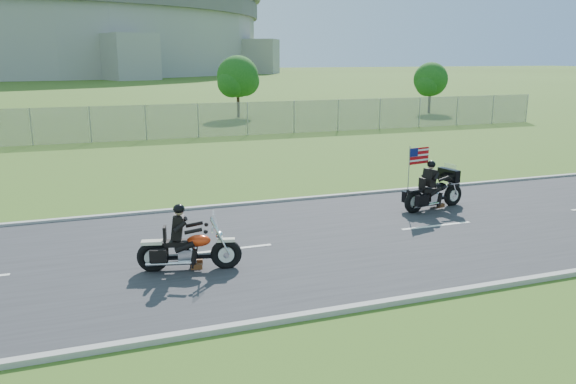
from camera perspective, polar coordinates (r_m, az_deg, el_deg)
name	(u,v)px	position (r m, az deg, el deg)	size (l,w,h in m)	color
ground	(304,242)	(14.58, 1.62, -5.14)	(420.00, 420.00, 0.00)	#3A5219
road	(304,242)	(14.57, 1.62, -5.06)	(120.00, 8.00, 0.04)	#28282B
curb_north	(259,203)	(18.24, -2.93, -1.11)	(120.00, 0.18, 0.12)	#9E9B93
curb_south	(379,304)	(11.14, 9.24, -11.18)	(120.00, 0.18, 0.12)	#9E9B93
fence	(90,125)	(33.08, -19.44, 6.48)	(60.00, 0.03, 2.00)	gray
stadium	(26,17)	(183.82, -25.05, 15.84)	(140.40, 140.40, 29.20)	#A3A099
tree_fence_near	(238,79)	(44.34, -5.09, 11.39)	(3.52, 3.28, 4.75)	#382316
tree_fence_far	(431,81)	(49.06, 14.30, 10.86)	(3.08, 2.87, 4.20)	#382316
motorcycle_lead	(188,250)	(12.74, -10.15, -5.82)	(2.30, 0.90, 1.57)	black
motorcycle_follow	(434,193)	(18.03, 14.60, -0.09)	(2.35, 0.96, 1.98)	black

